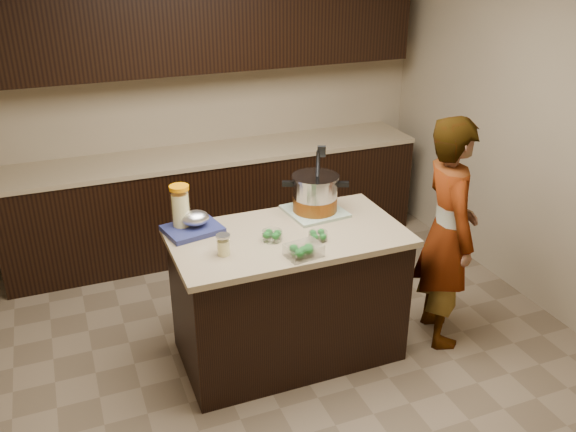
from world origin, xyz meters
name	(u,v)px	position (x,y,z in m)	size (l,w,h in m)	color
ground_plane	(288,351)	(0.00, 0.00, 0.00)	(4.00, 4.00, 0.00)	brown
room_shell	(288,105)	(0.00, 0.00, 1.71)	(4.04, 4.04, 2.72)	tan
back_cabinets	(214,146)	(0.00, 1.74, 0.94)	(3.60, 0.63, 2.33)	black
island	(288,295)	(0.00, 0.00, 0.45)	(1.46, 0.81, 0.90)	black
dish_towel	(315,211)	(0.28, 0.23, 0.91)	(0.36, 0.36, 0.02)	#547C58
stock_pot	(315,196)	(0.28, 0.22, 1.02)	(0.42, 0.41, 0.44)	#B7B7BC
lemonade_pitcher	(181,210)	(-0.60, 0.29, 1.04)	(0.16, 0.16, 0.30)	#F2E694
mason_jar	(223,245)	(-0.45, -0.12, 0.96)	(0.10, 0.10, 0.14)	#F2E694
broccoli_tub_left	(272,236)	(-0.12, -0.05, 0.93)	(0.14, 0.14, 0.06)	silver
broccoli_tub_right	(318,236)	(0.14, -0.15, 0.93)	(0.15, 0.15, 0.06)	silver
broccoli_tub_rect	(304,251)	(-0.02, -0.31, 0.93)	(0.22, 0.18, 0.07)	silver
blue_tray	(194,225)	(-0.54, 0.25, 0.94)	(0.39, 0.33, 0.13)	navy
person	(447,233)	(1.06, -0.19, 0.80)	(0.58, 0.38, 1.59)	gray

